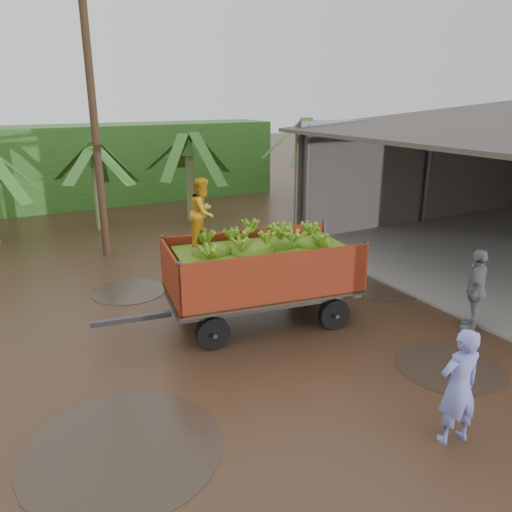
{
  "coord_description": "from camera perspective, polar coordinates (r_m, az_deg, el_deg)",
  "views": [
    {
      "loc": [
        -4.15,
        -8.2,
        4.95
      ],
      "look_at": [
        1.03,
        1.36,
        1.4
      ],
      "focal_mm": 35.0,
      "sensor_mm": 36.0,
      "label": 1
    }
  ],
  "objects": [
    {
      "name": "banana_trailer",
      "position": [
        11.01,
        0.53,
        -1.54
      ],
      "size": [
        5.84,
        2.61,
        3.34
      ],
      "rotation": [
        0.0,
        0.0,
        -0.15
      ],
      "color": "#BC341A",
      "rests_on": "ground"
    },
    {
      "name": "utility_pole",
      "position": [
        16.08,
        -18.03,
        14.66
      ],
      "size": [
        1.2,
        0.24,
        8.35
      ],
      "color": "#47301E",
      "rests_on": "ground"
    },
    {
      "name": "man_blue",
      "position": [
        8.01,
        22.16,
        -13.65
      ],
      "size": [
        0.73,
        0.54,
        1.83
      ],
      "primitive_type": "imported",
      "rotation": [
        0.0,
        0.0,
        2.98
      ],
      "color": "#7883DC",
      "rests_on": "ground"
    },
    {
      "name": "hedge_north",
      "position": [
        24.5,
        -23.5,
        9.21
      ],
      "size": [
        22.0,
        3.0,
        3.6
      ],
      "primitive_type": "cube",
      "color": "#2D661E",
      "rests_on": "ground"
    },
    {
      "name": "ground",
      "position": [
        10.43,
        -1.45,
        -10.25
      ],
      "size": [
        100.0,
        100.0,
        0.0
      ],
      "primitive_type": "plane",
      "color": "black",
      "rests_on": "ground"
    },
    {
      "name": "man_grey",
      "position": [
        11.8,
        23.83,
        -3.52
      ],
      "size": [
        1.14,
        0.99,
        1.84
      ],
      "primitive_type": "imported",
      "rotation": [
        0.0,
        0.0,
        3.76
      ],
      "color": "gray",
      "rests_on": "ground"
    }
  ]
}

